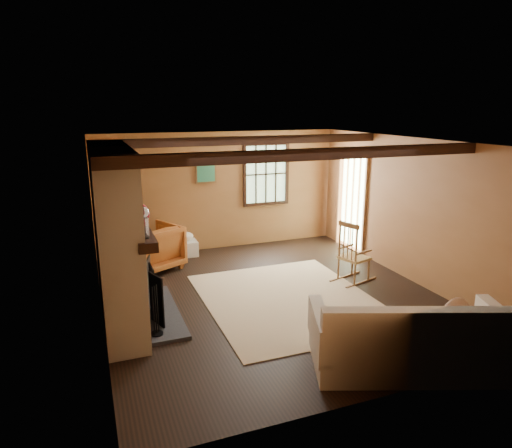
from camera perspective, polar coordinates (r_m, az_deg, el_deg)
name	(u,v)px	position (r m, az deg, el deg)	size (l,w,h in m)	color
ground	(271,296)	(7.23, 1.93, -9.05)	(5.50, 5.50, 0.00)	black
room_envelope	(279,190)	(7.06, 2.89, 4.26)	(5.02, 5.52, 2.44)	#945C34
fireplace	(119,244)	(6.37, -16.81, -2.41)	(1.02, 2.30, 2.40)	#AB4B42
rug	(288,299)	(7.14, 4.05, -9.38)	(2.50, 3.00, 0.01)	#D1B28B
rocking_chair	(353,256)	(7.86, 12.00, -3.94)	(0.84, 0.60, 1.05)	tan
sofa	(412,343)	(5.57, 18.90, -13.87)	(2.40, 1.67, 0.89)	silver
firewood_pile	(125,254)	(9.16, -16.05, -3.66)	(0.65, 0.12, 0.24)	brown
laundry_basket	(184,248)	(9.17, -8.95, -3.03)	(0.50, 0.38, 0.30)	white
basket_pillow	(184,237)	(9.10, -9.01, -1.57)	(0.38, 0.30, 0.19)	silver
armchair	(153,247)	(8.47, -12.79, -2.86)	(0.87, 0.90, 0.82)	#BF6026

